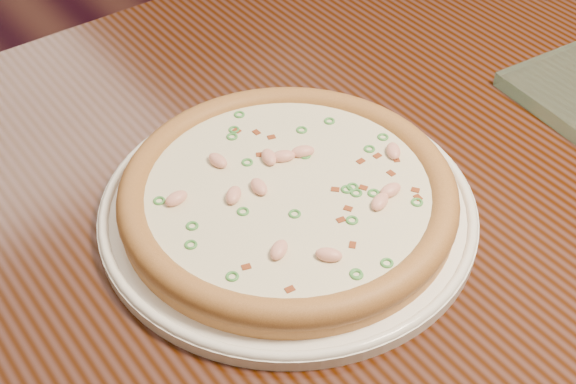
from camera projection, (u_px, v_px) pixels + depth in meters
ground at (137, 181)px, 1.95m from camera, size 9.00×9.00×0.00m
hero_table at (345, 208)px, 0.94m from camera, size 1.20×0.80×0.75m
plate at (288, 208)px, 0.79m from camera, size 0.37×0.37×0.02m
pizza at (288, 194)px, 0.77m from camera, size 0.33×0.33×0.03m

